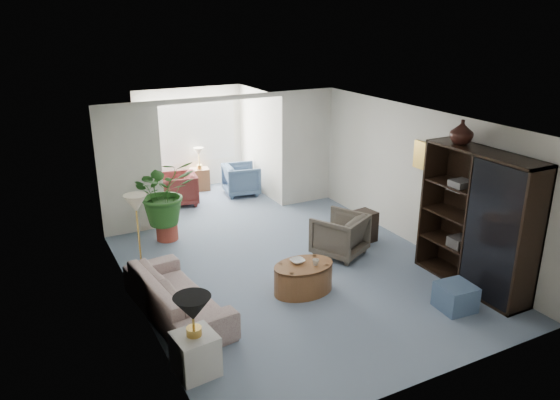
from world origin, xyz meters
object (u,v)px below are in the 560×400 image
ottoman (456,297)px  entertainment_cabinet (477,221)px  table_lamp (193,308)px  plant_pot (167,231)px  sunroom_chair_maroon (179,189)px  framed_picture (427,157)px  wingback_chair (340,235)px  end_table (195,354)px  cabinet_urn (462,132)px  sofa (177,295)px  sunroom_chair_blue (241,179)px  coffee_bowl (297,261)px  coffee_cup (316,262)px  side_table_dark (362,227)px  coffee_table (303,278)px  sunroom_table (200,179)px  floor_lamp (136,204)px

ottoman → entertainment_cabinet: bearing=30.6°
table_lamp → plant_pot: (0.82, 4.00, -0.71)m
sunroom_chair_maroon → framed_picture: bearing=45.6°
table_lamp → wingback_chair: size_ratio=0.54×
end_table → cabinet_urn: bearing=7.5°
end_table → table_lamp: 0.61m
sofa → entertainment_cabinet: bearing=-112.7°
framed_picture → sunroom_chair_blue: 4.75m
coffee_bowl → coffee_cup: (0.20, -0.20, 0.02)m
entertainment_cabinet → sunroom_chair_maroon: size_ratio=2.79×
sofa → sunroom_chair_blue: bearing=-39.8°
wingback_chair → sunroom_chair_maroon: size_ratio=1.07×
coffee_cup → sunroom_chair_maroon: bearing=97.5°
coffee_cup → side_table_dark: bearing=35.3°
wingback_chair → sunroom_chair_blue: wingback_chair is taller
coffee_table → sunroom_chair_blue: sunroom_chair_blue is taller
sofa → sunroom_table: bearing=-29.1°
sofa → coffee_table: 1.91m
sofa → cabinet_urn: 4.82m
side_table_dark → coffee_bowl: bearing=-151.9°
framed_picture → plant_pot: 4.88m
sunroom_chair_blue → wingback_chair: bearing=-167.8°
coffee_table → coffee_bowl: bearing=116.6°
end_table → sunroom_table: size_ratio=0.99×
framed_picture → ottoman: bearing=-117.4°
end_table → table_lamp: bearing=0.0°
entertainment_cabinet → plant_pot: size_ratio=5.37×
side_table_dark → entertainment_cabinet: size_ratio=0.26×
side_table_dark → coffee_table: bearing=-149.0°
entertainment_cabinet → sunroom_table: size_ratio=4.11×
table_lamp → plant_pot: table_lamp is taller
wingback_chair → plant_pot: size_ratio=2.05×
sofa → cabinet_urn: (4.31, -0.75, 2.02)m
sunroom_chair_maroon → end_table: bearing=-6.3°
wingback_chair → plant_pot: (-2.49, 2.04, -0.21)m
wingback_chair → ottoman: bearing=73.8°
table_lamp → end_table: bearing=0.0°
end_table → ottoman: 3.79m
framed_picture → sofa: (-4.54, -0.18, -1.39)m
framed_picture → ottoman: 2.59m
plant_pot → sunroom_table: (1.54, 2.53, 0.10)m
table_lamp → coffee_table: table_lamp is taller
floor_lamp → sunroom_chair_maroon: bearing=62.6°
sofa → ottoman: size_ratio=4.45×
coffee_bowl → sunroom_chair_maroon: bearing=95.4°
sunroom_chair_blue → sunroom_table: bearing=54.3°
end_table → sunroom_table: sunroom_table is taller
floor_lamp → cabinet_urn: cabinet_urn is taller
framed_picture → table_lamp: (-4.74, -1.53, -0.83)m
plant_pot → sunroom_chair_blue: 2.91m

